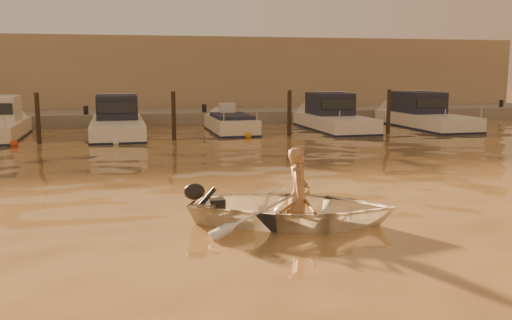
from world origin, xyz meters
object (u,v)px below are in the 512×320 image
object	(u,v)px
person	(298,193)
dinghy	(293,208)
moored_boat_2	(117,121)
waterfront_building	(156,77)
moored_boat_4	(334,117)
moored_boat_3	(231,127)
moored_boat_5	(425,115)

from	to	relation	value
person	dinghy	bearing A→B (deg)	90.00
moored_boat_2	waterfront_building	distance (m)	11.41
moored_boat_2	waterfront_building	bearing A→B (deg)	77.33
person	waterfront_building	xyz separation A→B (m)	(-0.83, 26.82, 1.82)
dinghy	moored_boat_4	xyz separation A→B (m)	(6.99, 15.78, 0.34)
person	moored_boat_2	size ratio (longest dim) A/B	0.24
moored_boat_3	moored_boat_4	distance (m)	5.11
moored_boat_2	person	bearing A→B (deg)	-78.19
person	moored_boat_5	world-z (taller)	moored_boat_5
moored_boat_4	moored_boat_5	world-z (taller)	same
moored_boat_5	moored_boat_2	bearing A→B (deg)	180.00
waterfront_building	moored_boat_4	bearing A→B (deg)	-54.89
dinghy	moored_boat_2	bearing A→B (deg)	33.76
moored_boat_4	waterfront_building	distance (m)	13.56
moored_boat_3	waterfront_building	distance (m)	11.52
moored_boat_3	moored_boat_2	bearing A→B (deg)	180.00
dinghy	moored_boat_5	size ratio (longest dim) A/B	0.51
person	moored_boat_3	distance (m)	15.92
moored_boat_2	moored_boat_5	size ratio (longest dim) A/B	0.97
dinghy	moored_boat_2	world-z (taller)	moored_boat_2
moored_boat_2	moored_boat_5	xyz separation A→B (m)	(15.09, 0.00, 0.00)
person	moored_boat_2	xyz separation A→B (m)	(-3.31, 15.82, 0.05)
moored_boat_5	waterfront_building	bearing A→B (deg)	138.92
dinghy	moored_boat_5	distance (m)	19.75
moored_boat_2	moored_boat_5	distance (m)	15.09
moored_boat_3	waterfront_building	xyz separation A→B (m)	(-2.64, 11.00, 2.17)
moored_boat_2	moored_boat_3	size ratio (longest dim) A/B	1.39
dinghy	moored_boat_2	size ratio (longest dim) A/B	0.53
dinghy	waterfront_building	distance (m)	26.87
person	moored_boat_4	world-z (taller)	moored_boat_4
moored_boat_3	moored_boat_5	world-z (taller)	moored_boat_5
person	moored_boat_2	distance (m)	16.16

